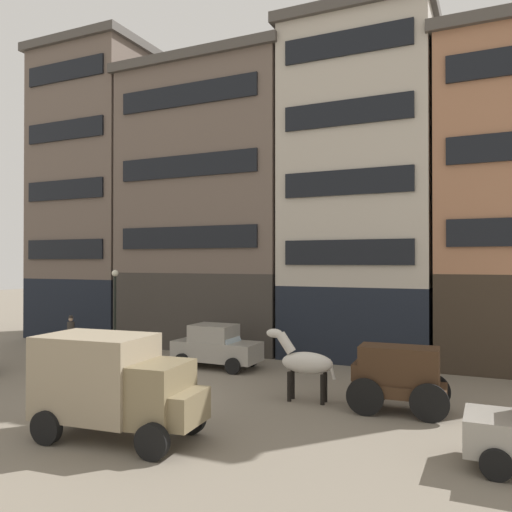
{
  "coord_description": "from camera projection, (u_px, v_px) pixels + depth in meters",
  "views": [
    {
      "loc": [
        10.49,
        -14.18,
        4.54
      ],
      "look_at": [
        3.0,
        2.11,
        4.72
      ],
      "focal_mm": 36.26,
      "sensor_mm": 36.0,
      "label": 1
    }
  ],
  "objects": [
    {
      "name": "draft_horse",
      "position": [
        304.0,
        362.0,
        16.72
      ],
      "size": [
        2.35,
        0.69,
        2.3
      ],
      "color": "beige",
      "rests_on": "ground_plane"
    },
    {
      "name": "building_far_left",
      "position": [
        99.0,
        192.0,
        31.72
      ],
      "size": [
        7.05,
        5.98,
        17.51
      ],
      "color": "black",
      "rests_on": "ground_plane"
    },
    {
      "name": "delivery_truck_near",
      "position": [
        115.0,
        383.0,
        13.21
      ],
      "size": [
        4.48,
        2.44,
        2.62
      ],
      "color": "#7A6B4C",
      "rests_on": "ground_plane"
    },
    {
      "name": "cargo_wagon",
      "position": [
        397.0,
        374.0,
        15.49
      ],
      "size": [
        2.97,
        1.65,
        1.98
      ],
      "color": "#3D2819",
      "rests_on": "ground_plane"
    },
    {
      "name": "building_center_right",
      "position": [
        362.0,
        188.0,
        24.92
      ],
      "size": [
        7.26,
        5.98,
        16.07
      ],
      "color": "black",
      "rests_on": "ground_plane"
    },
    {
      "name": "building_center_left",
      "position": [
        214.0,
        205.0,
        28.34
      ],
      "size": [
        9.8,
        5.98,
        15.18
      ],
      "color": "#38332D",
      "rests_on": "ground_plane"
    },
    {
      "name": "sedan_light",
      "position": [
        216.0,
        346.0,
        21.97
      ],
      "size": [
        3.7,
        1.86,
        1.83
      ],
      "color": "gray",
      "rests_on": "ground_plane"
    },
    {
      "name": "ground_plane",
      "position": [
        148.0,
        397.0,
        17.22
      ],
      "size": [
        120.0,
        120.0,
        0.0
      ],
      "primitive_type": "plane",
      "color": "slate"
    },
    {
      "name": "pedestrian_officer",
      "position": [
        71.0,
        332.0,
        26.06
      ],
      "size": [
        0.51,
        0.51,
        1.79
      ],
      "color": "#38332D",
      "rests_on": "ground_plane"
    },
    {
      "name": "streetlamp_curbside",
      "position": [
        115.0,
        300.0,
        24.95
      ],
      "size": [
        0.32,
        0.32,
        4.12
      ],
      "color": "black",
      "rests_on": "ground_plane"
    }
  ]
}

